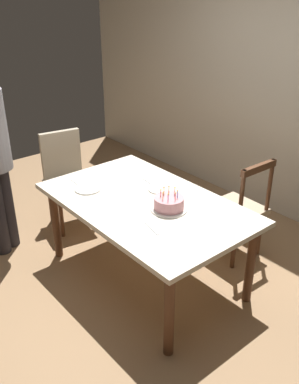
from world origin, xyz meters
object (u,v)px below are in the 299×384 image
(dining_table, at_px, (145,210))
(plate_near_celebrant, at_px, (88,189))
(plate_far_side, at_px, (161,188))
(chair_upholstered, at_px, (66,174))
(birthday_cake, at_px, (169,204))
(chair_spindle_back, at_px, (238,210))

(dining_table, bearing_deg, plate_near_celebrant, -153.42)
(plate_far_side, bearing_deg, chair_upholstered, -168.01)
(dining_table, distance_m, plate_far_side, 0.26)
(birthday_cake, height_order, chair_spindle_back, chair_spindle_back)
(plate_near_celebrant, height_order, chair_spindle_back, chair_spindle_back)
(plate_near_celebrant, xyz_separation_m, chair_spindle_back, (0.73, 1.07, -0.27))
(plate_near_celebrant, bearing_deg, dining_table, 26.58)
(dining_table, distance_m, chair_spindle_back, 0.90)
(chair_spindle_back, bearing_deg, plate_near_celebrant, -124.28)
(birthday_cake, xyz_separation_m, chair_spindle_back, (0.05, 0.79, -0.31))
(birthday_cake, relative_size, plate_near_celebrant, 1.27)
(dining_table, height_order, birthday_cake, birthday_cake)
(birthday_cake, xyz_separation_m, plate_near_celebrant, (-0.69, -0.28, -0.04))
(plate_far_side, height_order, chair_upholstered, chair_upholstered)
(plate_far_side, relative_size, chair_spindle_back, 0.23)
(chair_upholstered, bearing_deg, chair_spindle_back, 29.51)
(plate_near_celebrant, height_order, plate_far_side, same)
(birthday_cake, relative_size, chair_upholstered, 0.29)
(plate_far_side, distance_m, chair_spindle_back, 0.75)
(plate_near_celebrant, relative_size, chair_upholstered, 0.23)
(dining_table, bearing_deg, chair_spindle_back, 72.53)
(plate_near_celebrant, xyz_separation_m, chair_upholstered, (-0.77, 0.22, -0.20))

